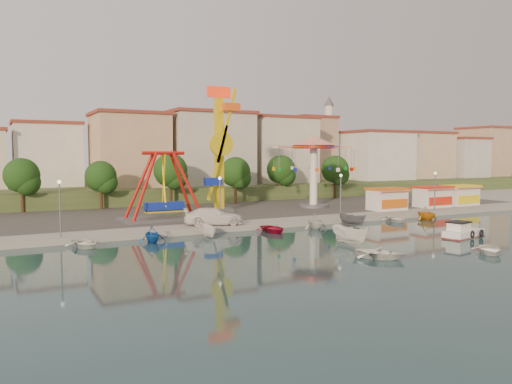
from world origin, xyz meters
TOP-DOWN VIEW (x-y plane):
  - ground at (0.00, 0.00)m, footprint 200.00×200.00m
  - quay_deck at (0.00, 62.00)m, footprint 200.00×100.00m
  - asphalt_pad at (0.00, 30.00)m, footprint 90.00×28.00m
  - hill_terrace at (0.00, 67.00)m, footprint 200.00×60.00m
  - pirate_ship_ride at (-11.78, 20.58)m, footprint 10.00×5.00m
  - kamikaze_tower at (-2.75, 24.65)m, footprint 4.00×3.10m
  - wave_swinger at (11.84, 24.43)m, footprint 11.60×11.60m
  - booth_left at (18.64, 16.49)m, footprint 5.40×3.78m
  - booth_mid at (27.36, 16.49)m, footprint 5.40×3.78m
  - booth_right at (33.28, 16.49)m, footprint 5.40×3.78m
  - lamp_post_0 at (-24.00, 13.00)m, footprint 0.14×0.14m
  - lamp_post_1 at (-8.00, 13.00)m, footprint 0.14×0.14m
  - lamp_post_2 at (8.00, 13.00)m, footprint 0.14×0.14m
  - lamp_post_3 at (24.00, 13.00)m, footprint 0.14×0.14m
  - tree_0 at (-26.00, 36.98)m, footprint 4.60×4.60m
  - tree_1 at (-16.00, 36.24)m, footprint 4.35×4.35m
  - tree_2 at (-6.00, 35.81)m, footprint 5.02×5.02m
  - tree_3 at (4.00, 34.36)m, footprint 4.68×4.68m
  - tree_4 at (14.00, 37.35)m, footprint 4.86×4.86m
  - tree_5 at (24.00, 35.54)m, footprint 4.83×4.83m
  - building_1 at (-21.33, 51.38)m, footprint 12.33×9.01m
  - building_2 at (-8.19, 51.96)m, footprint 11.95×9.28m
  - building_3 at (5.60, 48.80)m, footprint 12.59×10.50m
  - building_4 at (19.07, 52.20)m, footprint 10.75×9.23m
  - building_5 at (32.37, 50.33)m, footprint 12.77×10.96m
  - building_6 at (44.15, 48.77)m, footprint 8.23×8.98m
  - building_7 at (56.03, 53.70)m, footprint 11.59×10.93m
  - building_8 at (69.93, 47.19)m, footprint 12.84×9.28m
  - building_9 at (83.46, 49.95)m, footprint 12.95×9.17m
  - minaret at (36.00, 54.00)m, footprint 2.80×2.80m
  - cabin_motorboat at (11.63, -1.93)m, footprint 5.35×3.01m
  - rowboat_a at (-2.54, -5.80)m, footprint 4.62×4.93m
  - rowboat_b at (6.68, -8.72)m, footprint 4.23×4.34m
  - skiff at (-0.49, 0.42)m, footprint 1.99×4.63m
  - van at (-8.32, 14.00)m, footprint 6.87×4.43m
  - moored_boat_0 at (-22.34, 9.80)m, footprint 3.55×4.32m
  - moored_boat_1 at (-16.34, 9.80)m, footprint 2.61×3.00m
  - moored_boat_2 at (-10.65, 9.80)m, footprint 1.50×3.62m
  - moored_boat_3 at (-3.29, 9.80)m, footprint 2.81×3.89m
  - moored_boat_4 at (2.05, 9.80)m, footprint 2.82×3.23m
  - moored_boat_5 at (7.31, 9.80)m, footprint 2.22×3.92m
  - moored_boat_6 at (14.06, 9.80)m, footprint 3.49×4.26m
  - moored_boat_7 at (19.08, 9.80)m, footprint 3.04×3.45m

SIDE VIEW (x-z plane):
  - ground at x=0.00m, z-range 0.00..0.00m
  - quay_deck at x=0.00m, z-range 0.00..0.60m
  - rowboat_b at x=6.68m, z-range 0.00..0.73m
  - moored_boat_6 at x=14.06m, z-range 0.00..0.77m
  - moored_boat_0 at x=-22.34m, z-range 0.00..0.78m
  - moored_boat_3 at x=-3.29m, z-range 0.00..0.80m
  - rowboat_a at x=-2.54m, z-range 0.00..0.83m
  - cabin_motorboat at x=11.63m, z-range -0.41..1.36m
  - asphalt_pad at x=0.00m, z-range 0.60..0.61m
  - moored_boat_2 at x=-10.65m, z-range 0.00..1.37m
  - moored_boat_5 at x=7.31m, z-range 0.00..1.43m
  - moored_boat_1 at x=-16.34m, z-range 0.00..1.53m
  - moored_boat_4 at x=2.05m, z-range 0.00..1.65m
  - moored_boat_7 at x=19.08m, z-range 0.00..1.70m
  - skiff at x=-0.49m, z-range 0.00..1.75m
  - hill_terrace at x=0.00m, z-range 0.00..3.00m
  - van at x=-8.32m, z-range 0.60..2.45m
  - booth_left at x=18.64m, z-range 0.62..3.70m
  - booth_mid at x=27.36m, z-range 0.62..3.70m
  - booth_right at x=33.28m, z-range 0.62..3.70m
  - lamp_post_0 at x=-24.00m, z-range 0.60..5.60m
  - lamp_post_1 at x=-8.00m, z-range 0.60..5.60m
  - lamp_post_2 at x=8.00m, z-range 0.60..5.60m
  - lamp_post_3 at x=24.00m, z-range 0.60..5.60m
  - pirate_ship_ride at x=-11.78m, z-range 0.39..8.39m
  - tree_1 at x=-16.00m, z-range 1.80..8.60m
  - tree_0 at x=-26.00m, z-range 1.87..9.07m
  - tree_3 at x=4.00m, z-range 1.90..9.21m
  - tree_5 at x=24.00m, z-range 1.94..9.48m
  - tree_4 at x=14.00m, z-range 1.95..9.55m
  - tree_2 at x=-6.00m, z-range 1.99..9.84m
  - building_1 at x=-21.33m, z-range 3.00..11.63m
  - building_7 at x=56.03m, z-range 3.00..11.76m
  - building_3 at x=5.60m, z-range 3.00..12.20m
  - building_9 at x=83.46m, z-range 3.00..12.21m
  - building_4 at x=19.07m, z-range 3.00..12.24m
  - wave_swinger at x=11.84m, z-range 3.00..13.40m
  - kamikaze_tower at x=-2.75m, z-range 0.34..16.84m
  - building_5 at x=32.37m, z-range 3.00..14.21m
  - building_2 at x=-8.19m, z-range 3.00..14.23m
  - building_6 at x=44.15m, z-range 3.00..15.36m
  - building_8 at x=69.93m, z-range 3.00..15.58m
  - minaret at x=36.00m, z-range 3.55..21.55m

